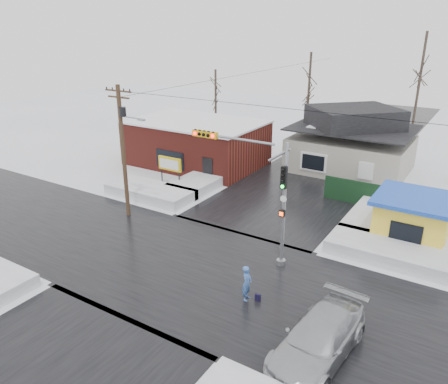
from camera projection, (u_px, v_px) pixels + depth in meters
The scene contains 20 objects.
ground at pixel (191, 268), 24.00m from camera, with size 120.00×120.00×0.00m, color white.
road_ns at pixel (191, 268), 24.00m from camera, with size 10.00×120.00×0.02m, color black.
road_ew at pixel (191, 268), 24.00m from camera, with size 120.00×10.00×0.02m, color black.
snowbank_nw at pixel (151, 192), 33.85m from camera, with size 7.00×3.00×0.80m, color white.
snowbank_ne at pixel (391, 252), 24.93m from camera, with size 7.00×3.00×0.80m, color white.
snowbank_nside_w at pixel (208, 178), 36.81m from camera, with size 3.00×8.00×0.80m, color white.
snowbank_nside_e at pixel (377, 214), 29.88m from camera, with size 3.00×8.00×0.80m, color white.
traffic_signal at pixel (258, 183), 23.51m from camera, with size 6.05×0.68×7.00m.
utility_pole at pixel (123, 144), 28.86m from camera, with size 3.15×0.44×9.00m.
brick_building at pixel (196, 142), 41.35m from camera, with size 12.20×8.20×4.12m.
marquee_sign at pixel (170, 165), 35.28m from camera, with size 2.20×0.21×2.55m.
house at pixel (352, 142), 39.46m from camera, with size 10.40×8.40×5.76m.
kiosk at pixel (413, 218), 26.67m from camera, with size 4.60×4.60×2.88m.
fence at pixel (378, 197), 31.53m from camera, with size 8.00×0.12×1.80m, color black.
tree_far_left at pixel (310, 73), 43.68m from camera, with size 3.00×3.00×10.00m.
tree_far_mid at pixel (423, 59), 39.73m from camera, with size 3.00×3.00×12.00m.
tree_far_west at pixel (216, 85), 47.63m from camera, with size 3.00×3.00×8.00m.
pedestrian at pixel (247, 283), 20.97m from camera, with size 0.66×0.43×1.82m, color #4169B6.
car at pixel (319, 339), 17.36m from camera, with size 2.36×5.82×1.69m, color #ADB0B5.
shopping_bag at pixel (258, 298), 21.11m from camera, with size 0.28×0.12×0.35m, color black.
Camera 1 is at (12.62, -16.74, 12.56)m, focal length 35.00 mm.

